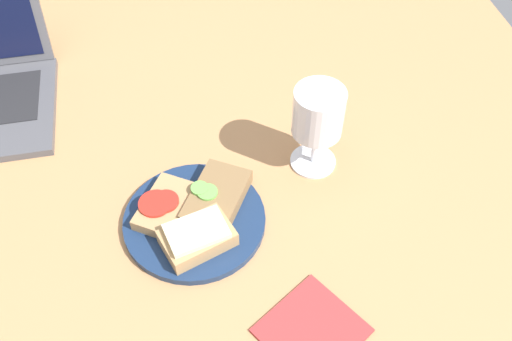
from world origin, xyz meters
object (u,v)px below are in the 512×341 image
Objects in this scene: wine_glass at (318,116)px; sandwich_with_cheese at (196,237)px; plate at (194,220)px; sandwich_with_cucumber at (216,197)px; sandwich_with_tomato at (165,206)px; napkin at (312,330)px.

sandwich_with_cheese is at bearing -148.37° from wine_glass.
sandwich_with_cucumber is (3.83, 2.18, 1.89)cm from plate.
sandwich_with_cucumber is at bearing -0.75° from sandwich_with_tomato.
plate reaches higher than napkin.
sandwich_with_cheese is at bearing -90.93° from plate.
sandwich_with_cucumber is at bearing 29.59° from plate.
sandwich_with_cheese reaches higher than sandwich_with_tomato.
sandwich_with_cheese is 0.76× the size of wine_glass.
wine_glass is (20.59, 8.28, 9.96)cm from plate.
sandwich_with_cheese reaches higher than sandwich_with_cucumber.
wine_glass is at bearing 13.76° from sandwich_with_tomato.
sandwich_with_tomato is 1.00× the size of napkin.
sandwich_with_cheese reaches higher than napkin.
sandwich_with_tomato is at bearing 119.77° from sandwich_with_cheese.
plate is 4.85cm from sandwich_with_tomato.
plate is at bearing 122.81° from napkin.
sandwich_with_cucumber is 1.16× the size of sandwich_with_tomato.
sandwich_with_cheese is 20.49cm from napkin.
plate is 1.54× the size of sandwich_with_cucumber.
wine_glass is at bearing 31.63° from sandwich_with_cheese.
sandwich_with_cucumber is 7.70cm from sandwich_with_cheese.
sandwich_with_cheese is at bearing -120.51° from sandwich_with_cucumber.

